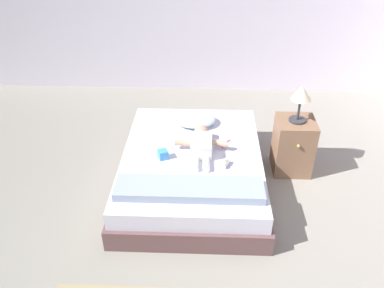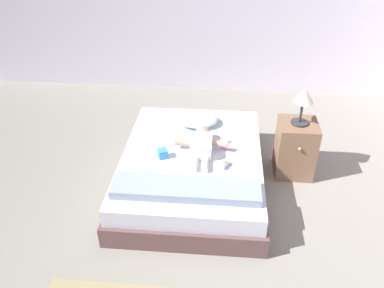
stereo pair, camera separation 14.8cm
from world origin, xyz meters
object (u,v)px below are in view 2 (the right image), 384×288
at_px(nightstand, 295,148).
at_px(lamp, 304,98).
at_px(bed, 192,169).
at_px(toy_block, 163,154).
at_px(baby, 202,144).
at_px(toothbrush, 227,144).
at_px(baby_bottle, 224,164).
at_px(pillow, 197,119).

xyz_separation_m(nightstand, lamp, (-0.00, 0.00, 0.55)).
distance_m(bed, toy_block, 0.36).
distance_m(baby, toy_block, 0.38).
bearing_deg(toothbrush, baby_bottle, -93.50).
height_order(pillow, nightstand, nightstand).
xyz_separation_m(baby, toothbrush, (0.24, 0.12, -0.06)).
distance_m(bed, lamp, 1.23).
xyz_separation_m(baby, nightstand, (0.91, 0.23, -0.14)).
relative_size(toothbrush, nightstand, 0.26).
bearing_deg(lamp, toy_block, -163.48).
height_order(pillow, baby_bottle, pillow).
distance_m(bed, baby, 0.27).
height_order(baby, toy_block, baby).
bearing_deg(baby, toothbrush, 26.40).
xyz_separation_m(pillow, lamp, (0.99, -0.26, 0.42)).
relative_size(bed, baby_bottle, 15.54).
relative_size(toothbrush, baby_bottle, 1.28).
relative_size(toothbrush, lamp, 0.40).
bearing_deg(toy_block, toothbrush, 24.39).
relative_size(baby, baby_bottle, 5.28).
height_order(pillow, baby, baby).
relative_size(pillow, lamp, 1.18).
bearing_deg(bed, toy_block, -160.11).
xyz_separation_m(toothbrush, lamp, (0.68, 0.11, 0.47)).
distance_m(pillow, nightstand, 1.04).
xyz_separation_m(bed, toy_block, (-0.26, -0.10, 0.23)).
bearing_deg(toy_block, baby_bottle, -10.19).
xyz_separation_m(baby, baby_bottle, (0.21, -0.25, -0.03)).
height_order(pillow, toy_block, pillow).
bearing_deg(pillow, nightstand, -14.79).
bearing_deg(toothbrush, bed, -152.15).
bearing_deg(baby_bottle, pillow, 111.72).
bearing_deg(toy_block, nightstand, 16.51).
bearing_deg(toothbrush, pillow, 130.44).
bearing_deg(nightstand, baby, -166.09).
bearing_deg(lamp, baby, -166.09).
relative_size(bed, nightstand, 3.17).
bearing_deg(bed, baby_bottle, -33.19).
height_order(toothbrush, nightstand, nightstand).
relative_size(toy_block, baby_bottle, 0.96).
relative_size(nightstand, lamp, 1.54).
bearing_deg(pillow, lamp, -14.78).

